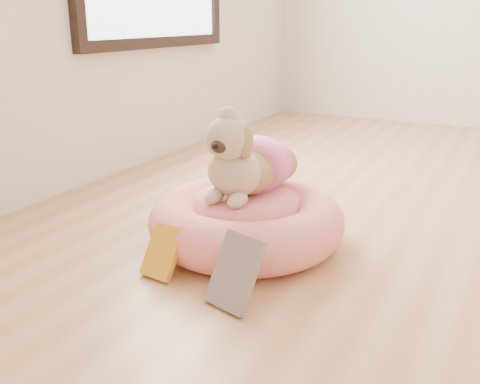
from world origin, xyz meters
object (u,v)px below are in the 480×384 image
at_px(pet_bed, 246,221).
at_px(dog, 247,148).
at_px(book_yellow, 163,252).
at_px(book_white, 235,272).

distance_m(pet_bed, dog, 0.27).
distance_m(dog, book_yellow, 0.49).
xyz_separation_m(pet_bed, dog, (-0.02, 0.04, 0.27)).
xyz_separation_m(dog, book_white, (0.19, -0.45, -0.25)).
height_order(pet_bed, book_white, book_white).
bearing_deg(book_yellow, book_white, -4.19).
height_order(pet_bed, book_yellow, pet_bed).
distance_m(book_yellow, book_white, 0.30).
xyz_separation_m(pet_bed, book_yellow, (-0.13, -0.35, -0.01)).
bearing_deg(dog, book_yellow, -104.76).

